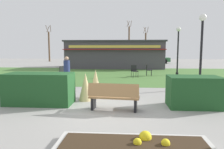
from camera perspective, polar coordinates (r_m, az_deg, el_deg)
The scene contains 21 objects.
ground_plane at distance 7.38m, azimuth -2.75°, elevation -9.50°, with size 80.00×80.00×0.00m, color #999691.
lawn_patch at distance 17.57m, azimuth 1.27°, elevation 0.02°, with size 36.00×12.00×0.01m, color #4C7A38.
park_bench at distance 7.18m, azimuth 0.50°, elevation -5.97°, with size 1.75×0.70×0.95m.
hedge_left at distance 8.49m, azimuth -18.92°, elevation -3.61°, with size 2.48×1.10×1.18m, color #1E4C23.
hedge_right at distance 8.15m, azimuth 21.11°, elevation -4.35°, with size 1.80×1.10×1.11m, color #1E4C23.
ornamental_grass_behind_left at distance 8.65m, azimuth -7.13°, elevation -3.31°, with size 0.55×0.55×1.12m, color #D1BC7F.
ornamental_grass_behind_right at distance 9.19m, azimuth -4.42°, elevation -2.43°, with size 0.57×0.57×1.20m, color #D1BC7F.
lamppost_mid at distance 11.93m, azimuth 22.98°, elevation 8.06°, with size 0.36×0.36×3.86m.
lamppost_far at distance 18.01m, azimuth 17.35°, elevation 7.66°, with size 0.36×0.36×3.86m.
trash_bin at distance 9.46m, azimuth -24.97°, elevation -3.89°, with size 0.52×0.52×0.84m, color #2D4233.
food_kiosk at distance 24.36m, azimuth 0.86°, elevation 5.49°, with size 10.83×5.26×3.04m.
cafe_chair_west at distance 15.96m, azimuth 6.00°, elevation 1.20°, with size 0.57×0.57×0.89m.
cafe_chair_east at distance 15.60m, azimuth -13.73°, elevation 0.91°, with size 0.56×0.56×0.89m.
cafe_chair_center at distance 16.91m, azimuth 9.64°, elevation 1.44°, with size 0.45×0.45×0.89m.
person_strolling at distance 11.82m, azimuth -12.04°, elevation 0.76°, with size 0.34×0.34×1.69m.
parked_car_west_slot at distance 32.94m, azimuth -5.72°, elevation 4.24°, with size 4.31×2.26×1.20m.
parked_car_center_slot at distance 32.47m, azimuth 2.72°, elevation 4.23°, with size 4.33×2.32×1.20m.
parked_car_east_slot at distance 32.74m, azimuth 11.55°, elevation 4.13°, with size 4.29×2.24×1.20m.
tree_left_bg at distance 39.27m, azimuth 9.01°, elevation 7.58°, with size 0.91×0.96×6.11m.
tree_right_bg at distance 39.78m, azimuth 4.60°, elevation 8.49°, with size 0.91×0.96×7.31m.
tree_center_bg at distance 38.25m, azimuth -16.57°, elevation 7.43°, with size 0.91×0.96×6.13m.
Camera 1 is at (0.85, -7.03, 2.06)m, focal length 33.99 mm.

